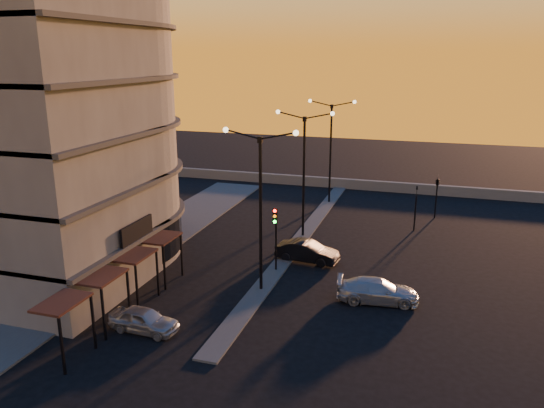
{
  "coord_description": "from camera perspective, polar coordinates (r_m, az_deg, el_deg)",
  "views": [
    {
      "loc": [
        9.15,
        -27.07,
        13.34
      ],
      "look_at": [
        -1.03,
        5.43,
        3.72
      ],
      "focal_mm": 35.0,
      "sensor_mm": 36.0,
      "label": 1
    }
  ],
  "objects": [
    {
      "name": "building",
      "position": [
        35.67,
        -23.67,
        12.19
      ],
      "size": [
        14.35,
        17.08,
        25.0
      ],
      "color": "#69635C",
      "rests_on": "ground"
    },
    {
      "name": "car_sedan",
      "position": [
        35.52,
        3.81,
        -5.12
      ],
      "size": [
        4.35,
        1.95,
        1.38
      ],
      "primitive_type": "imported",
      "rotation": [
        0.0,
        0.0,
        1.45
      ],
      "color": "black",
      "rests_on": "ground"
    },
    {
      "name": "streetlamp_far",
      "position": [
        48.58,
        6.34,
        6.5
      ],
      "size": [
        4.32,
        0.32,
        9.51
      ],
      "color": "black",
      "rests_on": "ground"
    },
    {
      "name": "sidewalk_west",
      "position": [
        39.09,
        -14.07,
        -4.59
      ],
      "size": [
        5.0,
        40.0,
        0.12
      ],
      "primitive_type": "cube",
      "color": "#4C4D4A",
      "rests_on": "ground"
    },
    {
      "name": "car_hatchback",
      "position": [
        27.75,
        -13.62,
        -12.02
      ],
      "size": [
        3.65,
        1.63,
        1.22
      ],
      "primitive_type": "imported",
      "rotation": [
        0.0,
        0.0,
        1.52
      ],
      "color": "#AFB2B7",
      "rests_on": "ground"
    },
    {
      "name": "car_wagon",
      "position": [
        30.5,
        11.29,
        -9.13
      ],
      "size": [
        4.75,
        2.46,
        1.32
      ],
      "primitive_type": "imported",
      "rotation": [
        0.0,
        0.0,
        1.71
      ],
      "color": "#B6BABF",
      "rests_on": "ground"
    },
    {
      "name": "signal_east_b",
      "position": [
        46.22,
        17.38,
        2.24
      ],
      "size": [
        0.42,
        1.99,
        3.6
      ],
      "color": "black",
      "rests_on": "ground"
    },
    {
      "name": "parapet",
      "position": [
        55.07,
        9.44,
        2.07
      ],
      "size": [
        44.0,
        0.5,
        1.0
      ],
      "primitive_type": "cube",
      "color": "slate",
      "rests_on": "ground"
    },
    {
      "name": "median",
      "position": [
        40.43,
        3.33,
        -3.43
      ],
      "size": [
        1.2,
        36.0,
        0.12
      ],
      "primitive_type": "cube",
      "color": "#4C4D4A",
      "rests_on": "ground"
    },
    {
      "name": "streetlamp_mid",
      "position": [
        38.96,
        3.46,
        4.27
      ],
      "size": [
        4.32,
        0.32,
        9.51
      ],
      "color": "black",
      "rests_on": "ground"
    },
    {
      "name": "signal_east_a",
      "position": [
        42.64,
        15.19,
        -0.31
      ],
      "size": [
        0.13,
        0.16,
        3.6
      ],
      "color": "black",
      "rests_on": "ground"
    },
    {
      "name": "streetlamp_near",
      "position": [
        29.61,
        -1.25,
        0.6
      ],
      "size": [
        4.32,
        0.32,
        9.51
      ],
      "color": "black",
      "rests_on": "ground"
    },
    {
      "name": "traffic_light_main",
      "position": [
        33.01,
        0.37,
        -2.69
      ],
      "size": [
        0.28,
        0.44,
        4.25
      ],
      "color": "black",
      "rests_on": "ground"
    },
    {
      "name": "ground",
      "position": [
        31.54,
        -1.19,
        -9.26
      ],
      "size": [
        120.0,
        120.0,
        0.0
      ],
      "primitive_type": "plane",
      "color": "black",
      "rests_on": "ground"
    }
  ]
}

